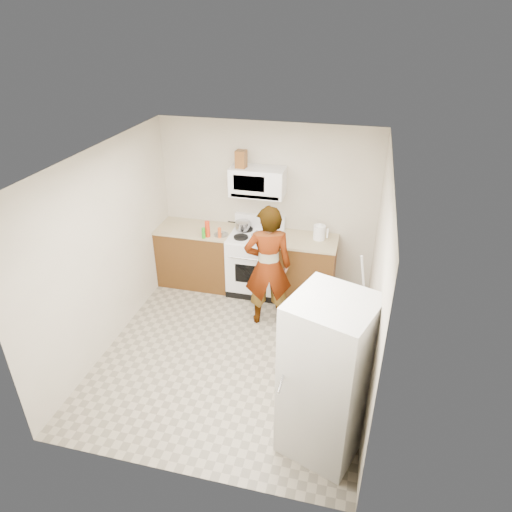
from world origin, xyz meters
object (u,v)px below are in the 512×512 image
(gas_range, at_px, (256,261))
(microwave, at_px, (258,182))
(fridge, at_px, (327,378))
(saucepan, at_px, (243,225))
(person, at_px, (268,267))
(kettle, at_px, (319,232))

(gas_range, relative_size, microwave, 1.49)
(fridge, bearing_deg, saucepan, 139.15)
(gas_range, height_order, person, person)
(microwave, height_order, person, microwave)
(person, bearing_deg, gas_range, -80.98)
(kettle, bearing_deg, saucepan, -175.63)
(kettle, height_order, saucepan, kettle)
(fridge, xyz_separation_m, kettle, (-0.41, 2.69, 0.19))
(kettle, bearing_deg, microwave, -177.42)
(microwave, relative_size, kettle, 3.68)
(person, xyz_separation_m, fridge, (0.97, -1.86, -0.01))
(microwave, height_order, saucepan, microwave)
(person, height_order, fridge, person)
(person, relative_size, fridge, 1.01)
(microwave, xyz_separation_m, saucepan, (-0.22, -0.02, -0.69))
(saucepan, bearing_deg, fridge, -60.32)
(person, bearing_deg, microwave, -84.32)
(microwave, height_order, kettle, microwave)
(person, distance_m, fridge, 2.10)
(microwave, bearing_deg, saucepan, -173.96)
(fridge, height_order, saucepan, fridge)
(gas_range, relative_size, person, 0.66)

